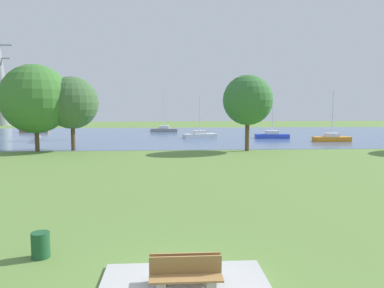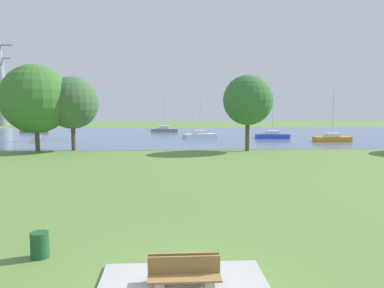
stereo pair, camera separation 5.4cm
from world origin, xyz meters
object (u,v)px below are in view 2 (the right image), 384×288
litter_bin (40,245)px  sailboat_white (200,135)px  bench_facing_inland (184,280)px  sailboat_gray (165,129)px  tree_east_far (36,99)px  sailboat_blue (272,135)px  sailboat_brown (35,130)px  bench_facing_water (184,270)px  sailboat_orange (332,138)px  tree_east_near (248,100)px  electricity_pylon (0,76)px  tree_mid_shore (72,103)px

litter_bin → sailboat_white: bearing=78.6°
bench_facing_inland → sailboat_gray: bearing=91.1°
bench_facing_inland → tree_east_far: bearing=114.6°
sailboat_blue → sailboat_brown: bearing=159.8°
bench_facing_water → sailboat_white: 44.60m
sailboat_orange → sailboat_blue: size_ratio=1.24×
tree_east_near → litter_bin: bearing=-114.5°
tree_east_far → tree_east_near: 21.64m
electricity_pylon → sailboat_blue: bearing=-35.1°
litter_bin → sailboat_orange: size_ratio=0.12×
sailboat_blue → electricity_pylon: size_ratio=0.23×
litter_bin → bench_facing_inland: bearing=-31.9°
sailboat_brown → tree_mid_shore: tree_mid_shore is taller
litter_bin → tree_east_near: bearing=65.5°
litter_bin → tree_mid_shore: tree_mid_shore is taller
sailboat_white → electricity_pylon: electricity_pylon is taller
tree_mid_shore → litter_bin: bearing=-77.9°
tree_east_near → bench_facing_water: bearing=-105.1°
tree_east_near → sailboat_brown: bearing=137.8°
tree_east_far → sailboat_gray: bearing=65.5°
sailboat_white → tree_east_far: tree_east_far is taller
sailboat_brown → tree_east_far: 29.88m
bench_facing_water → sailboat_white: size_ratio=0.29×
sailboat_brown → sailboat_gray: size_ratio=0.87×
sailboat_orange → tree_east_near: bearing=-144.8°
bench_facing_water → sailboat_orange: size_ratio=0.27×
electricity_pylon → tree_east_far: bearing=-63.5°
bench_facing_inland → tree_mid_shore: size_ratio=0.23×
bench_facing_inland → sailboat_gray: 58.10m
litter_bin → sailboat_white: 43.08m
sailboat_orange → sailboat_white: 17.98m
sailboat_gray → sailboat_blue: sailboat_gray is taller
sailboat_orange → tree_mid_shore: bearing=-166.4°
bench_facing_inland → sailboat_white: bearing=84.7°
litter_bin → sailboat_brown: (-19.43, 55.28, 0.06)m
electricity_pylon → bench_facing_water: bearing=-64.0°
tree_east_far → tree_mid_shore: (3.44, 0.83, -0.38)m
sailboat_white → litter_bin: bearing=-101.4°
litter_bin → sailboat_gray: bearing=86.7°
tree_mid_shore → electricity_pylon: (-29.22, 50.83, 6.67)m
sailboat_gray → electricity_pylon: size_ratio=0.32×
bench_facing_water → tree_mid_shore: 32.58m
litter_bin → tree_east_far: (-9.49, 27.52, 4.96)m
electricity_pylon → sailboat_white: bearing=-40.2°
bench_facing_water → sailboat_gray: size_ratio=0.24×
litter_bin → tree_east_far: 29.53m
sailboat_brown → tree_east_far: size_ratio=0.73×
tree_east_far → tree_east_near: bearing=-2.4°
sailboat_orange → sailboat_blue: bearing=141.5°
bench_facing_inland → litter_bin: bearing=148.1°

